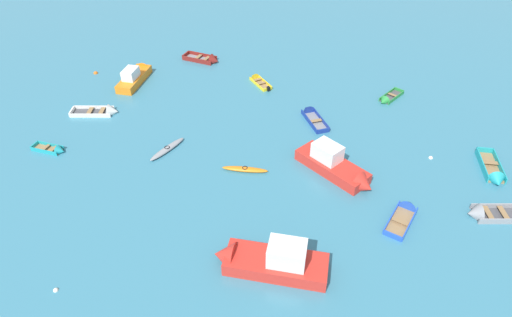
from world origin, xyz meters
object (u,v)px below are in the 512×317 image
object	(u,v)px
rowboat_blue_midfield_left	(406,211)
rowboat_yellow_outer_right	(257,80)
kayak_grey_far_right	(167,149)
mooring_buoy_midfield	(56,290)
rowboat_maroon_near_left	(208,60)
motor_launch_red_cluster_inner	(268,260)
mooring_buoy_between_boats_right	(96,73)
kayak_orange_center	(245,169)
motor_launch_red_back_row_left	(337,167)
rowboat_white_outer_left	(105,112)
rowboat_grey_back_row_center	(486,214)
mooring_buoy_central	(431,158)
rowboat_turquoise_foreground_center	(494,174)
rowboat_green_cluster_outer	(387,99)
motor_launch_orange_far_back	(136,76)
rowboat_deep_blue_near_camera	(310,114)
rowboat_turquoise_back_row_right	(55,150)

from	to	relation	value
rowboat_blue_midfield_left	rowboat_yellow_outer_right	size ratio (longest dim) A/B	1.16
kayak_grey_far_right	mooring_buoy_midfield	world-z (taller)	kayak_grey_far_right
rowboat_maroon_near_left	motor_launch_red_cluster_inner	bearing A→B (deg)	-76.04
mooring_buoy_between_boats_right	kayak_orange_center	bearing A→B (deg)	-43.07
motor_launch_red_back_row_left	rowboat_maroon_near_left	size ratio (longest dim) A/B	1.39
rowboat_white_outer_left	rowboat_grey_back_row_center	bearing A→B (deg)	-22.00
rowboat_white_outer_left	motor_launch_red_cluster_inner	size ratio (longest dim) A/B	0.61
motor_launch_red_cluster_inner	mooring_buoy_central	size ratio (longest dim) A/B	20.41
rowboat_turquoise_foreground_center	mooring_buoy_midfield	world-z (taller)	rowboat_turquoise_foreground_center
rowboat_turquoise_foreground_center	rowboat_blue_midfield_left	size ratio (longest dim) A/B	1.16
kayak_grey_far_right	mooring_buoy_between_boats_right	xyz separation A→B (m)	(-9.84, 12.75, -0.17)
rowboat_grey_back_row_center	rowboat_green_cluster_outer	distance (m)	15.08
rowboat_white_outer_left	motor_launch_red_cluster_inner	bearing A→B (deg)	-48.26
motor_launch_red_cluster_inner	kayak_grey_far_right	xyz separation A→B (m)	(-8.05, 11.11, -0.55)
rowboat_yellow_outer_right	motor_launch_orange_far_back	world-z (taller)	motor_launch_orange_far_back
rowboat_deep_blue_near_camera	rowboat_grey_back_row_center	bearing A→B (deg)	-47.70
rowboat_white_outer_left	rowboat_green_cluster_outer	xyz separation A→B (m)	(25.41, 2.97, -0.02)
motor_launch_orange_far_back	kayak_grey_far_right	world-z (taller)	motor_launch_orange_far_back
mooring_buoy_central	mooring_buoy_midfield	bearing A→B (deg)	-152.38
rowboat_white_outer_left	rowboat_deep_blue_near_camera	size ratio (longest dim) A/B	1.03
rowboat_turquoise_foreground_center	rowboat_yellow_outer_right	size ratio (longest dim) A/B	1.34
rowboat_grey_back_row_center	mooring_buoy_central	size ratio (longest dim) A/B	12.49
kayak_orange_center	rowboat_blue_midfield_left	xyz separation A→B (m)	(10.92, -4.02, 0.00)
mooring_buoy_midfield	mooring_buoy_between_boats_right	world-z (taller)	mooring_buoy_between_boats_right
rowboat_turquoise_back_row_right	mooring_buoy_between_boats_right	size ratio (longest dim) A/B	6.60
motor_launch_orange_far_back	mooring_buoy_between_boats_right	distance (m)	4.80
rowboat_grey_back_row_center	rowboat_white_outer_left	bearing A→B (deg)	158.00
rowboat_white_outer_left	rowboat_yellow_outer_right	xyz separation A→B (m)	(13.25, 6.43, -0.03)
motor_launch_red_back_row_left	mooring_buoy_midfield	distance (m)	19.89
motor_launch_red_cluster_inner	mooring_buoy_between_boats_right	xyz separation A→B (m)	(-17.89, 23.87, -0.71)
kayak_orange_center	rowboat_green_cluster_outer	distance (m)	16.42
rowboat_deep_blue_near_camera	mooring_buoy_midfield	size ratio (longest dim) A/B	13.78
kayak_orange_center	rowboat_grey_back_row_center	bearing A→B (deg)	-14.42
rowboat_turquoise_back_row_right	mooring_buoy_between_boats_right	world-z (taller)	rowboat_turquoise_back_row_right
kayak_grey_far_right	motor_launch_red_cluster_inner	bearing A→B (deg)	-54.07
mooring_buoy_between_boats_right	rowboat_maroon_near_left	bearing A→B (deg)	15.15
rowboat_turquoise_foreground_center	rowboat_white_outer_left	distance (m)	31.97
rowboat_grey_back_row_center	rowboat_deep_blue_near_camera	world-z (taller)	rowboat_grey_back_row_center
motor_launch_orange_far_back	mooring_buoy_central	world-z (taller)	motor_launch_orange_far_back
rowboat_blue_midfield_left	kayak_grey_far_right	world-z (taller)	rowboat_blue_midfield_left
rowboat_maroon_near_left	motor_launch_red_cluster_inner	xyz separation A→B (m)	(6.68, -26.90, 0.50)
mooring_buoy_midfield	rowboat_blue_midfield_left	bearing A→B (deg)	17.76
rowboat_turquoise_foreground_center	motor_launch_red_cluster_inner	distance (m)	18.64
kayak_orange_center	kayak_grey_far_right	xyz separation A→B (m)	(-6.26, 2.30, 0.01)
rowboat_turquoise_foreground_center	rowboat_turquoise_back_row_right	distance (m)	33.41
kayak_grey_far_right	motor_launch_orange_far_back	bearing A→B (deg)	114.95
rowboat_maroon_near_left	rowboat_yellow_outer_right	bearing A→B (deg)	-37.61
kayak_grey_far_right	mooring_buoy_between_boats_right	world-z (taller)	kayak_grey_far_right
rowboat_turquoise_foreground_center	motor_launch_red_cluster_inner	bearing A→B (deg)	-151.99
rowboat_green_cluster_outer	kayak_orange_center	bearing A→B (deg)	-140.19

